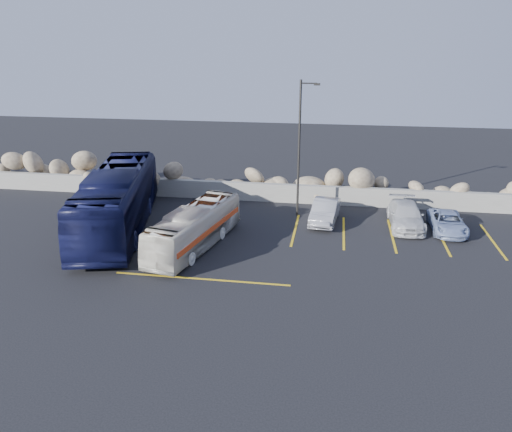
% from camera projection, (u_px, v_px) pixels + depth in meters
% --- Properties ---
extents(ground, '(90.00, 90.00, 0.00)m').
position_uv_depth(ground, '(222.00, 283.00, 21.91)').
color(ground, black).
rests_on(ground, ground).
extents(seawall, '(60.00, 0.40, 1.20)m').
position_uv_depth(seawall, '(263.00, 192.00, 32.87)').
color(seawall, gray).
rests_on(seawall, ground).
extents(riprap_pile, '(54.00, 2.80, 2.60)m').
position_uv_depth(riprap_pile, '(265.00, 177.00, 33.76)').
color(riprap_pile, '#867157').
rests_on(riprap_pile, ground).
extents(parking_lines, '(18.16, 9.36, 0.01)m').
position_uv_depth(parking_lines, '(331.00, 241.00, 26.38)').
color(parking_lines, gold).
rests_on(parking_lines, ground).
extents(lamppost, '(1.14, 0.18, 8.00)m').
position_uv_depth(lamppost, '(300.00, 145.00, 28.93)').
color(lamppost, '#2C2A27').
rests_on(lamppost, ground).
extents(vintage_bus, '(3.27, 7.91, 2.15)m').
position_uv_depth(vintage_bus, '(195.00, 228.00, 25.31)').
color(vintage_bus, silver).
rests_on(vintage_bus, ground).
extents(tour_coach, '(5.61, 12.55, 3.40)m').
position_uv_depth(tour_coach, '(118.00, 200.00, 27.63)').
color(tour_coach, '#101338').
rests_on(tour_coach, ground).
extents(car_b, '(1.79, 4.09, 1.31)m').
position_uv_depth(car_b, '(325.00, 211.00, 29.04)').
color(car_b, '#A3A3A7').
rests_on(car_b, ground).
extents(car_c, '(1.86, 4.49, 1.30)m').
position_uv_depth(car_c, '(406.00, 215.00, 28.35)').
color(car_c, silver).
rests_on(car_c, ground).
extents(car_d, '(1.77, 3.83, 1.06)m').
position_uv_depth(car_d, '(447.00, 222.00, 27.61)').
color(car_d, '#8C9FC6').
rests_on(car_d, ground).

